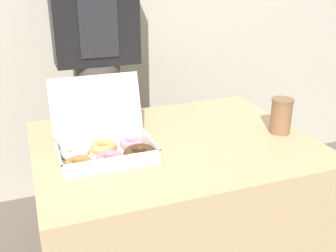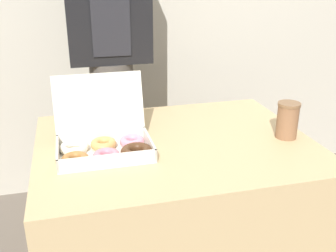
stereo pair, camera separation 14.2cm
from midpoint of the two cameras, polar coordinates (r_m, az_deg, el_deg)
name	(u,v)px [view 2 (the right image)]	position (r m, az deg, el deg)	size (l,w,h in m)	color
table	(174,219)	(1.71, 3.39, -13.37)	(1.06, 0.82, 0.72)	tan
donut_box	(106,143)	(1.42, -6.21, -2.56)	(0.34, 0.29, 0.26)	white
coffee_cup	(287,120)	(1.62, 19.39, 0.76)	(0.09, 0.09, 0.14)	#8C6042
person_customer	(110,48)	(1.98, -6.35, 11.23)	(0.40, 0.24, 1.75)	#4C4742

